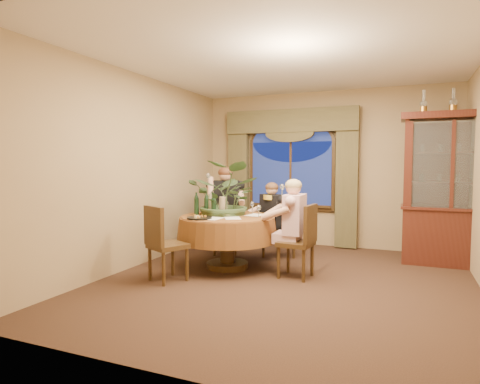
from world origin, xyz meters
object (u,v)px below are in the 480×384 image
at_px(centerpiece_plant, 227,170).
at_px(wine_bottle_2, 212,203).
at_px(china_cabinet, 450,189).
at_px(person_pink, 294,227).
at_px(chair_back, 224,225).
at_px(person_scarf, 272,220).
at_px(dining_table, 227,242).
at_px(wine_bottle_4, 211,204).
at_px(person_back, 226,210).
at_px(oil_lamp_left, 424,102).
at_px(wine_bottle_3, 206,203).
at_px(oil_lamp_center, 453,100).
at_px(chair_right, 296,241).
at_px(chair_front_left, 168,244).
at_px(chair_back_right, 279,228).
at_px(olive_bowl, 227,215).
at_px(wine_bottle_1, 196,204).
at_px(wine_bottle_5, 207,204).
at_px(stoneware_vase, 223,206).

xyz_separation_m(centerpiece_plant, wine_bottle_2, (-0.25, 0.01, -0.50)).
distance_m(china_cabinet, person_pink, 2.45).
xyz_separation_m(chair_back, wine_bottle_2, (0.10, -0.65, 0.44)).
height_order(person_scarf, centerpiece_plant, centerpiece_plant).
distance_m(dining_table, wine_bottle_4, 0.60).
xyz_separation_m(person_back, wine_bottle_2, (0.10, -0.70, 0.19)).
bearing_deg(oil_lamp_left, wine_bottle_3, -156.96).
relative_size(oil_lamp_center, chair_right, 0.35).
relative_size(oil_lamp_left, wine_bottle_3, 1.03).
distance_m(chair_front_left, wine_bottle_3, 1.09).
height_order(chair_back_right, olive_bowl, chair_back_right).
height_order(dining_table, chair_front_left, chair_front_left).
relative_size(person_scarf, wine_bottle_3, 3.67).
height_order(chair_back_right, person_pink, person_pink).
distance_m(chair_front_left, olive_bowl, 0.97).
bearing_deg(china_cabinet, oil_lamp_center, 0.00).
height_order(chair_back_right, wine_bottle_1, wine_bottle_1).
relative_size(dining_table, wine_bottle_5, 4.37).
xyz_separation_m(chair_right, chair_front_left, (-1.47, -0.77, 0.00)).
relative_size(chair_right, person_back, 0.66).
distance_m(dining_table, chair_right, 1.05).
distance_m(stoneware_vase, wine_bottle_5, 0.24).
xyz_separation_m(person_pink, wine_bottle_1, (-1.46, -0.05, 0.27)).
height_order(person_back, stoneware_vase, person_back).
bearing_deg(centerpiece_plant, person_pink, -9.12).
bearing_deg(chair_back, wine_bottle_3, 64.94).
bearing_deg(person_back, chair_back, 66.21).
bearing_deg(dining_table, oil_lamp_left, 28.32).
xyz_separation_m(person_scarf, wine_bottle_4, (-0.70, -0.78, 0.31)).
xyz_separation_m(chair_back, stoneware_vase, (0.31, -0.74, 0.40)).
distance_m(oil_lamp_left, chair_back, 3.61).
bearing_deg(wine_bottle_2, chair_back, 98.42).
bearing_deg(oil_lamp_center, person_pink, -144.82).
relative_size(chair_back, stoneware_vase, 3.63).
height_order(chair_front_left, olive_bowl, chair_front_left).
relative_size(dining_table, oil_lamp_left, 4.24).
relative_size(chair_back_right, person_back, 0.66).
bearing_deg(stoneware_vase, chair_back_right, 51.18).
bearing_deg(person_back, wine_bottle_3, 66.25).
height_order(oil_lamp_left, wine_bottle_5, oil_lamp_left).
bearing_deg(person_back, wine_bottle_4, 74.53).
distance_m(person_pink, stoneware_vase, 1.13).
distance_m(chair_back_right, person_back, 0.97).
relative_size(chair_back_right, wine_bottle_3, 2.91).
xyz_separation_m(chair_back, wine_bottle_3, (0.02, -0.71, 0.44)).
height_order(person_pink, wine_bottle_2, person_pink).
xyz_separation_m(wine_bottle_3, wine_bottle_4, (0.13, -0.10, 0.00)).
height_order(person_back, centerpiece_plant, centerpiece_plant).
distance_m(olive_bowl, wine_bottle_3, 0.49).
height_order(wine_bottle_1, wine_bottle_3, same).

